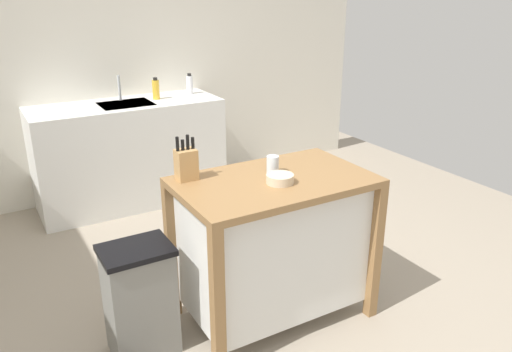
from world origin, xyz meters
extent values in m
plane|color=gray|center=(0.00, 0.00, 0.00)|extent=(6.19, 6.19, 0.00)
cube|color=silver|center=(0.00, 2.50, 1.30)|extent=(5.19, 0.10, 2.60)
cube|color=olive|center=(0.17, 0.06, 0.86)|extent=(1.08, 0.67, 0.04)
cube|color=silver|center=(0.17, 0.06, 0.47)|extent=(0.98, 0.57, 0.74)
cube|color=olive|center=(-0.34, -0.24, 0.42)|extent=(0.06, 0.06, 0.84)
cube|color=olive|center=(0.68, -0.24, 0.42)|extent=(0.06, 0.06, 0.84)
cube|color=olive|center=(-0.34, 0.36, 0.42)|extent=(0.06, 0.06, 0.84)
cube|color=olive|center=(0.68, 0.36, 0.42)|extent=(0.06, 0.06, 0.84)
cube|color=tan|center=(-0.25, 0.29, 0.97)|extent=(0.11, 0.09, 0.17)
cylinder|color=black|center=(-0.29, 0.29, 1.09)|extent=(0.02, 0.02, 0.08)
cylinder|color=black|center=(-0.26, 0.29, 1.08)|extent=(0.02, 0.02, 0.06)
cylinder|color=black|center=(-0.23, 0.29, 1.09)|extent=(0.02, 0.02, 0.08)
cylinder|color=black|center=(-0.20, 0.29, 1.08)|extent=(0.02, 0.02, 0.06)
cylinder|color=beige|center=(0.16, -0.01, 0.91)|extent=(0.15, 0.15, 0.05)
cylinder|color=gray|center=(0.16, -0.01, 0.93)|extent=(0.12, 0.12, 0.01)
cylinder|color=silver|center=(0.21, 0.14, 0.93)|extent=(0.07, 0.07, 0.10)
cube|color=slate|center=(-0.61, 0.14, 0.30)|extent=(0.34, 0.26, 0.60)
cube|color=black|center=(-0.61, 0.14, 0.61)|extent=(0.36, 0.28, 0.03)
cube|color=silver|center=(-0.04, 2.15, 0.46)|extent=(1.62, 0.60, 0.92)
cube|color=silver|center=(-0.04, 2.13, 0.90)|extent=(0.44, 0.36, 0.03)
cylinder|color=#B7BCC1|center=(-0.04, 2.29, 1.03)|extent=(0.02, 0.02, 0.22)
cylinder|color=yellow|center=(0.25, 2.17, 1.00)|extent=(0.06, 0.06, 0.17)
cylinder|color=black|center=(0.25, 2.17, 1.10)|extent=(0.04, 0.04, 0.02)
cylinder|color=white|center=(0.61, 2.24, 1.00)|extent=(0.06, 0.06, 0.17)
cylinder|color=black|center=(0.61, 2.24, 1.10)|extent=(0.04, 0.04, 0.02)
camera|label=1|loc=(-1.22, -2.12, 1.88)|focal=35.44mm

